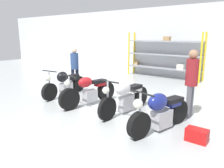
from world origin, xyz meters
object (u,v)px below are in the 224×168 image
(motorcycle_red, at_px, (89,91))
(motorcycle_black, at_px, (65,84))
(shelving_rack, at_px, (164,55))
(motorcycle_white, at_px, (125,96))
(motorcycle_blue, at_px, (160,112))
(person_browsing, at_px, (75,65))
(toolbox, at_px, (197,135))
(person_near_rack, at_px, (192,78))

(motorcycle_red, bearing_deg, motorcycle_black, -90.64)
(shelving_rack, height_order, motorcycle_white, shelving_rack)
(motorcycle_black, xyz_separation_m, motorcycle_blue, (4.06, -0.62, 0.00))
(motorcycle_white, height_order, person_browsing, person_browsing)
(motorcycle_red, relative_size, toolbox, 4.74)
(motorcycle_black, xyz_separation_m, person_browsing, (-0.52, 0.99, 0.54))
(motorcycle_blue, xyz_separation_m, toolbox, (0.86, -0.04, -0.31))
(motorcycle_blue, bearing_deg, motorcycle_red, -84.00)
(person_browsing, xyz_separation_m, toolbox, (5.45, -1.66, -0.85))
(motorcycle_blue, bearing_deg, person_browsing, -95.44)
(person_browsing, bearing_deg, toolbox, -160.41)
(shelving_rack, xyz_separation_m, person_near_rack, (2.99, -4.81, -0.09))
(motorcycle_black, bearing_deg, motorcycle_blue, 75.37)
(shelving_rack, bearing_deg, motorcycle_blue, -65.73)
(motorcycle_black, relative_size, motorcycle_red, 1.01)
(motorcycle_white, distance_m, motorcycle_blue, 1.38)
(motorcycle_black, height_order, toolbox, motorcycle_black)
(motorcycle_white, height_order, person_near_rack, person_near_rack)
(person_browsing, distance_m, toolbox, 5.76)
(motorcycle_red, bearing_deg, motorcycle_blue, 91.43)
(motorcycle_red, relative_size, person_browsing, 1.24)
(shelving_rack, xyz_separation_m, motorcycle_black, (-1.32, -5.45, -0.72))
(motorcycle_blue, distance_m, person_browsing, 4.89)
(shelving_rack, xyz_separation_m, toolbox, (3.60, -6.12, -1.03))
(shelving_rack, xyz_separation_m, motorcycle_blue, (2.74, -6.07, -0.72))
(shelving_rack, bearing_deg, person_browsing, -112.50)
(person_browsing, bearing_deg, motorcycle_white, -162.73)
(motorcycle_red, bearing_deg, person_browsing, -113.04)
(motorcycle_white, bearing_deg, person_browsing, -106.02)
(motorcycle_white, relative_size, motorcycle_blue, 1.10)
(motorcycle_black, xyz_separation_m, toolbox, (4.92, -0.66, -0.31))
(motorcycle_blue, relative_size, toolbox, 4.48)
(shelving_rack, relative_size, person_near_rack, 2.19)
(person_browsing, height_order, person_near_rack, person_near_rack)
(motorcycle_white, xyz_separation_m, motorcycle_blue, (1.30, -0.47, -0.04))
(person_near_rack, height_order, toolbox, person_near_rack)
(shelving_rack, height_order, toolbox, shelving_rack)
(motorcycle_red, height_order, person_browsing, person_browsing)
(motorcycle_white, bearing_deg, person_near_rack, 120.39)
(motorcycle_red, distance_m, person_near_rack, 3.08)
(motorcycle_white, bearing_deg, motorcycle_red, -82.41)
(motorcycle_red, bearing_deg, person_near_rack, 116.73)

